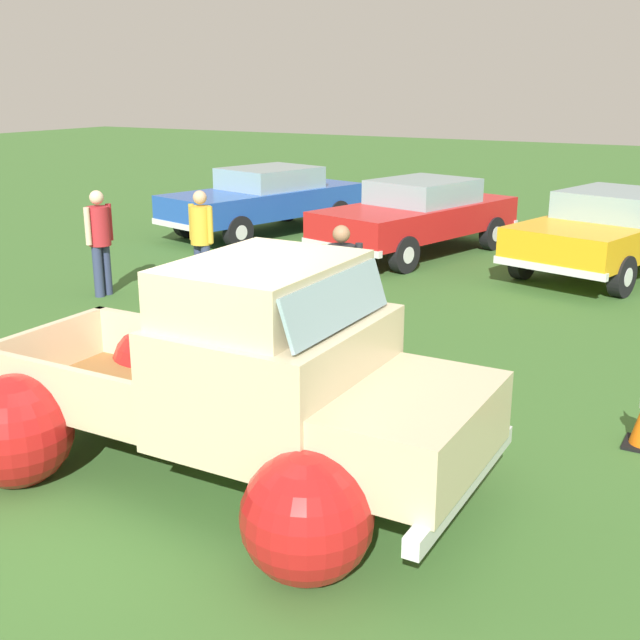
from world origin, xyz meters
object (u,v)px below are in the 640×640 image
object	(u,v)px
spectator_2	(201,236)
show_car_2	(612,229)
vintage_pickup_truck	(250,397)
spectator_0	(341,282)
lane_cone_1	(96,338)
show_car_1	(418,214)
show_car_0	(265,198)
spectator_1	(100,237)

from	to	relation	value
spectator_2	show_car_2	bearing A→B (deg)	-36.70
vintage_pickup_truck	spectator_2	xyz separation A→B (m)	(-4.19, 4.80, 0.16)
spectator_0	spectator_2	bearing A→B (deg)	-155.82
lane_cone_1	show_car_1	bearing A→B (deg)	83.76
show_car_0	spectator_0	distance (m)	8.27
show_car_0	lane_cone_1	distance (m)	8.66
show_car_0	show_car_2	size ratio (longest dim) A/B	1.05
show_car_2	spectator_1	bearing A→B (deg)	-36.10
show_car_1	spectator_0	bearing A→B (deg)	28.69
vintage_pickup_truck	spectator_2	distance (m)	6.38
lane_cone_1	spectator_0	bearing A→B (deg)	37.03
show_car_0	spectator_0	xyz separation A→B (m)	(5.28, -6.36, 0.12)
vintage_pickup_truck	show_car_2	size ratio (longest dim) A/B	0.99
spectator_0	spectator_2	world-z (taller)	spectator_2
show_car_0	spectator_2	size ratio (longest dim) A/B	3.03
spectator_2	show_car_0	bearing A→B (deg)	34.79
show_car_1	spectator_0	size ratio (longest dim) A/B	2.96
show_car_0	show_car_2	xyz separation A→B (m)	(7.32, -0.24, -0.00)
show_car_2	lane_cone_1	size ratio (longest dim) A/B	7.47
spectator_1	spectator_2	world-z (taller)	spectator_1
show_car_1	spectator_0	world-z (taller)	spectator_0
show_car_0	spectator_0	size ratio (longest dim) A/B	3.08
show_car_1	show_car_0	bearing A→B (deg)	-81.68
spectator_2	lane_cone_1	xyz separation A→B (m)	(0.93, -3.28, -0.61)
show_car_0	show_car_1	size ratio (longest dim) A/B	1.04
show_car_1	vintage_pickup_truck	bearing A→B (deg)	29.18
vintage_pickup_truck	lane_cone_1	size ratio (longest dim) A/B	7.36
show_car_1	lane_cone_1	bearing A→B (deg)	8.27
show_car_0	spectator_0	world-z (taller)	spectator_0
vintage_pickup_truck	lane_cone_1	distance (m)	3.63
show_car_2	vintage_pickup_truck	bearing A→B (deg)	7.17
lane_cone_1	spectator_2	bearing A→B (deg)	105.83
show_car_2	spectator_0	distance (m)	6.45
show_car_0	lane_cone_1	xyz separation A→B (m)	(2.93, -8.13, -0.47)
spectator_1	spectator_2	distance (m)	1.56
spectator_1	lane_cone_1	bearing A→B (deg)	135.07
show_car_2	show_car_0	bearing A→B (deg)	-77.90
vintage_pickup_truck	spectator_2	world-z (taller)	vintage_pickup_truck
vintage_pickup_truck	spectator_2	size ratio (longest dim) A/B	2.86
spectator_2	spectator_0	bearing A→B (deg)	-102.33
show_car_1	spectator_1	world-z (taller)	spectator_1
spectator_0	lane_cone_1	distance (m)	3.00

